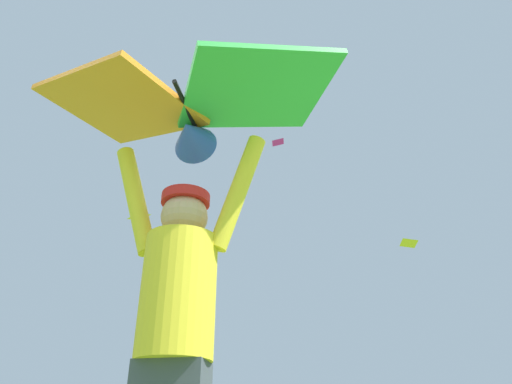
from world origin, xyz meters
TOP-DOWN VIEW (x-y plane):
  - kite_flyer_person at (-0.21, -0.14)m, footprint 0.81×0.40m
  - held_stunt_kite at (-0.19, -0.21)m, footprint 1.68×1.02m
  - distant_kite_yellow_high_right at (-11.06, 15.00)m, footprint 1.05×1.03m
  - distant_kite_magenta_far_center at (-7.47, 25.99)m, footprint 1.17×1.19m
  - distant_kite_yellow_mid_left at (-9.81, 17.99)m, footprint 1.85×2.10m
  - distant_kite_yellow_overhead_distant at (0.62, 18.98)m, footprint 0.91×0.91m

SIDE VIEW (x-z plane):
  - kite_flyer_person at x=-0.21m, z-range -0.02..1.90m
  - held_stunt_kite at x=-0.19m, z-range 1.91..2.31m
  - distant_kite_yellow_overhead_distant at x=0.62m, z-range 8.49..8.71m
  - distant_kite_yellow_mid_left at x=-9.81m, z-range 7.23..10.48m
  - distant_kite_yellow_high_right at x=-11.06m, z-range 9.85..10.18m
  - distant_kite_magenta_far_center at x=-7.47m, z-range 20.25..20.60m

